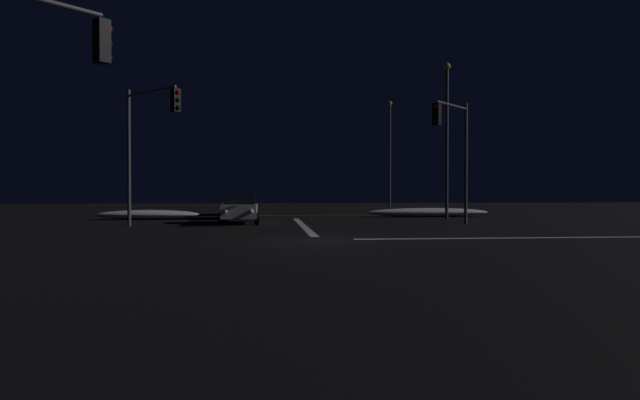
{
  "coord_description": "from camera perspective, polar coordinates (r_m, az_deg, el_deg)",
  "views": [
    {
      "loc": [
        -1.84,
        -19.7,
        1.74
      ],
      "look_at": [
        1.22,
        11.85,
        1.23
      ],
      "focal_mm": 31.09,
      "sensor_mm": 36.0,
      "label": 1
    }
  ],
  "objects": [
    {
      "name": "sedan_gray",
      "position": [
        41.02,
        -8.19,
        -0.4
      ],
      "size": [
        2.02,
        4.33,
        1.57
      ],
      "color": "slate",
      "rests_on": "ground"
    },
    {
      "name": "snow_bank_left_curb",
      "position": [
        35.52,
        -17.27,
        -1.46
      ],
      "size": [
        6.2,
        1.5,
        0.58
      ],
      "color": "white",
      "rests_on": "ground"
    },
    {
      "name": "centre_line_ns",
      "position": [
        39.64,
        -2.88,
        -1.59
      ],
      "size": [
        22.0,
        0.15,
        0.01
      ],
      "color": "yellow",
      "rests_on": "ground"
    },
    {
      "name": "ground",
      "position": [
        19.87,
        -0.21,
        -4.25
      ],
      "size": [
        120.0,
        120.0,
        0.1
      ],
      "primitive_type": "cube",
      "color": "black"
    },
    {
      "name": "sedan_white",
      "position": [
        30.2,
        -8.21,
        -0.87
      ],
      "size": [
        2.02,
        4.33,
        1.57
      ],
      "color": "silver",
      "rests_on": "ground"
    },
    {
      "name": "streetlamp_right_far",
      "position": [
        50.96,
        7.19,
        5.33
      ],
      "size": [
        0.44,
        0.44,
        9.92
      ],
      "color": "#424247",
      "rests_on": "ground"
    },
    {
      "name": "stop_line_north",
      "position": [
        28.07,
        -1.78,
        -2.63
      ],
      "size": [
        0.35,
        14.14,
        0.01
      ],
      "color": "white",
      "rests_on": "ground"
    },
    {
      "name": "crosswalk_bar_east",
      "position": [
        22.25,
        21.79,
        -3.62
      ],
      "size": [
        14.14,
        0.4,
        0.01
      ],
      "color": "white",
      "rests_on": "ground"
    },
    {
      "name": "traffic_signal_nw",
      "position": [
        27.98,
        -17.38,
        6.83
      ],
      "size": [
        3.05,
        3.05,
        6.78
      ],
      "color": "#4C4C51",
      "rests_on": "ground"
    },
    {
      "name": "traffic_signal_ne",
      "position": [
        29.1,
        13.64,
        6.03
      ],
      "size": [
        2.63,
        2.63,
        6.37
      ],
      "color": "#4C4C51",
      "rests_on": "ground"
    },
    {
      "name": "snow_bank_right_curb",
      "position": [
        38.14,
        11.06,
        -1.26
      ],
      "size": [
        8.33,
        1.5,
        0.6
      ],
      "color": "white",
      "rests_on": "ground"
    },
    {
      "name": "sedan_orange",
      "position": [
        35.45,
        -8.39,
        -0.61
      ],
      "size": [
        2.02,
        4.33,
        1.57
      ],
      "color": "#C66014",
      "rests_on": "ground"
    },
    {
      "name": "streetlamp_right_near",
      "position": [
        35.58,
        12.93,
        7.06
      ],
      "size": [
        0.44,
        0.44,
        9.72
      ],
      "color": "#424247",
      "rests_on": "ground"
    }
  ]
}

